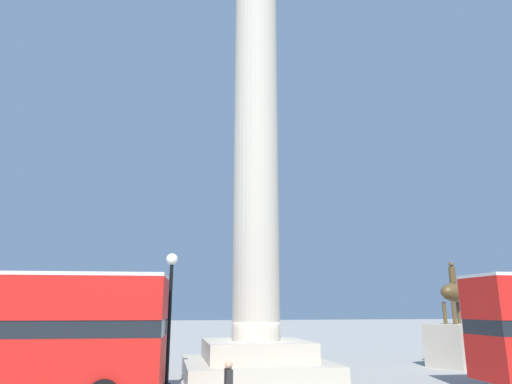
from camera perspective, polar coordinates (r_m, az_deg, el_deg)
ground_plane at (r=21.73m, az=-0.00°, el=-22.49°), size 200.00×200.00×0.00m
monument_column at (r=22.21m, az=-0.00°, el=0.14°), size 6.30×6.30×23.36m
equestrian_statue at (r=28.61m, az=24.04°, el=-16.24°), size 3.86×3.37×5.65m
street_lamp at (r=18.36m, az=-10.73°, el=-14.12°), size 0.45×0.45×5.20m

